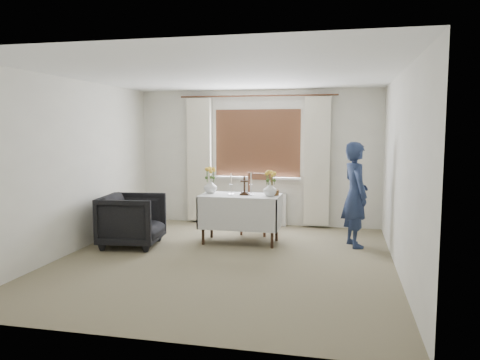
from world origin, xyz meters
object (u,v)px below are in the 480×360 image
armchair (132,220)px  flower_vase_left (211,186)px  altar_table (240,219)px  wooden_chair (256,204)px  wooden_cross (244,186)px  flower_vase_right (270,189)px  person (355,195)px

armchair → flower_vase_left: size_ratio=4.04×
altar_table → wooden_chair: wooden_chair is taller
altar_table → flower_vase_left: (-0.51, 0.07, 0.49)m
wooden_cross → armchair: bearing=-164.0°
altar_table → wooden_cross: 0.53m
wooden_chair → flower_vase_right: size_ratio=4.88×
flower_vase_right → wooden_chair: bearing=115.0°
flower_vase_left → flower_vase_right: (0.98, -0.11, -0.00)m
person → flower_vase_right: size_ratio=7.56×
wooden_chair → person: size_ratio=0.65×
flower_vase_left → armchair: bearing=-149.5°
armchair → flower_vase_right: (2.04, 0.51, 0.47)m
altar_table → person: size_ratio=0.78×
person → flower_vase_left: 2.25m
flower_vase_right → altar_table: bearing=175.3°
altar_table → flower_vase_right: flower_vase_right is taller
flower_vase_left → flower_vase_right: flower_vase_left is taller
armchair → flower_vase_left: 1.32m
wooden_chair → wooden_cross: size_ratio=3.56×
altar_table → flower_vase_right: 0.68m
armchair → flower_vase_right: bearing=-82.1°
wooden_chair → armchair: wooden_chair is taller
flower_vase_right → flower_vase_left: bearing=173.4°
wooden_chair → person: (1.62, -0.54, 0.28)m
wooden_chair → flower_vase_left: wooden_chair is taller
altar_table → wooden_cross: (0.07, -0.01, 0.53)m
wooden_cross → flower_vase_right: wooden_cross is taller
person → flower_vase_left: (-2.25, -0.09, 0.07)m
wooden_chair → altar_table: bearing=-93.4°
altar_table → person: (1.75, 0.16, 0.42)m
altar_table → wooden_cross: wooden_cross is taller
wooden_chair → wooden_cross: 0.81m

